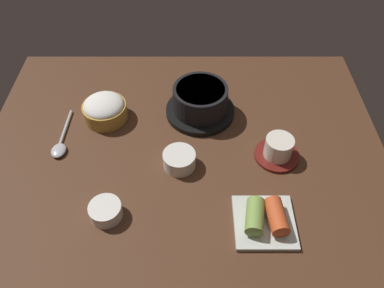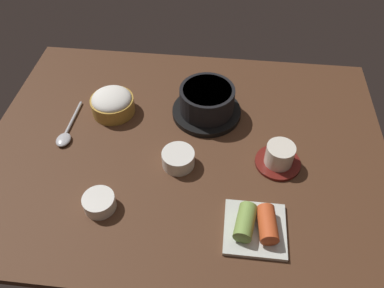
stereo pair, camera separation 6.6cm
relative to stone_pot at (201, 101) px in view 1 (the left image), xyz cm
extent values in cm
cube|color=#4C2D1C|center=(-4.35, -12.15, -5.06)|extent=(100.00, 76.00, 2.00)
cylinder|color=black|center=(0.00, 0.00, -3.31)|extent=(18.37, 18.37, 1.49)
cylinder|color=black|center=(0.00, 0.00, 0.90)|extent=(14.32, 14.32, 6.93)
cylinder|color=#D15619|center=(0.00, 0.00, 4.06)|extent=(12.60, 12.60, 0.60)
cylinder|color=#B78C38|center=(-25.09, -1.91, -1.86)|extent=(11.50, 11.50, 4.39)
ellipsoid|color=white|center=(-25.09, -1.91, 0.33)|extent=(10.58, 10.58, 4.03)
cylinder|color=maroon|center=(18.42, -15.49, -3.66)|extent=(10.84, 10.84, 0.80)
cylinder|color=silver|center=(18.42, -15.49, -0.69)|extent=(6.69, 6.69, 5.14)
cylinder|color=#C6D18C|center=(18.42, -15.49, 1.58)|extent=(5.69, 5.69, 0.40)
cylinder|color=white|center=(-5.17, -18.24, -2.09)|extent=(7.75, 7.75, 3.93)
cylinder|color=#B73323|center=(-5.17, -18.24, -0.43)|extent=(6.35, 6.35, 0.50)
cube|color=silver|center=(13.02, -34.07, -3.56)|extent=(12.80, 12.80, 1.00)
cylinder|color=#7A9E47|center=(10.78, -34.07, -1.16)|extent=(4.98, 8.19, 3.80)
cylinder|color=#C64C23|center=(15.26, -34.07, -1.16)|extent=(4.54, 8.02, 3.80)
cylinder|color=white|center=(-20.47, -32.06, -2.39)|extent=(6.99, 6.99, 3.34)
cylinder|color=#386B2D|center=(-20.47, -32.06, -1.02)|extent=(5.73, 5.73, 0.50)
cylinder|color=#B7B7BC|center=(-35.05, -7.07, -3.66)|extent=(1.15, 14.38, 0.80)
ellipsoid|color=#B7B7BC|center=(-34.88, -14.25, -3.34)|extent=(3.60, 4.68, 1.26)
camera|label=1|loc=(-2.18, -75.28, 66.91)|focal=35.58mm
camera|label=2|loc=(4.41, -74.91, 66.91)|focal=35.58mm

